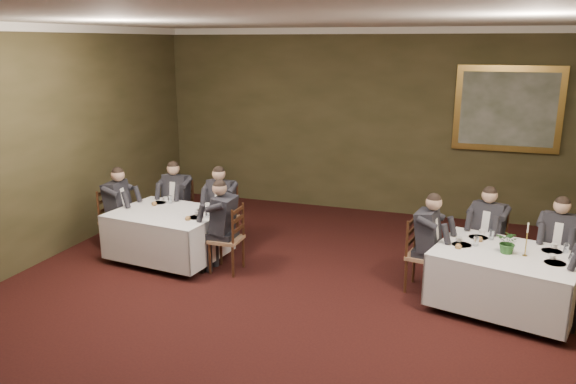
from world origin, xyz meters
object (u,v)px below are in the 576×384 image
Objects in this scene: diner_sec_endleft at (117,219)px; candlestick at (526,243)px; diner_main_backright at (556,258)px; chair_sec_endright at (227,252)px; diner_main_endleft at (424,254)px; painting at (508,109)px; chair_main_endleft at (422,270)px; table_second at (169,232)px; chair_main_backleft at (486,259)px; diner_sec_backleft at (178,210)px; centerpiece at (509,241)px; chair_sec_backleft at (179,223)px; diner_main_backleft at (487,244)px; diner_sec_backright at (222,217)px; chair_sec_backright at (223,230)px; diner_sec_endright at (226,237)px; table_main at (505,276)px; chair_sec_endleft at (117,232)px; chair_main_backright at (554,273)px.

diner_sec_endleft is 3.14× the size of candlestick.
chair_sec_endright is (-4.41, -0.68, -0.23)m from diner_main_backright.
diner_main_endleft is 3.86m from painting.
table_second is at bearing -78.75° from chair_main_endleft.
chair_main_backleft is 0.74× the size of diner_sec_backleft.
chair_sec_endright is at bearing 179.23° from centerpiece.
diner_main_endleft is 1.35× the size of chair_sec_backleft.
diner_main_backright is at bearing 59.02° from candlestick.
centerpiece is (1.01, -0.30, 0.64)m from chair_main_endleft.
diner_sec_backright is at bearing 19.51° from diner_main_backleft.
diner_sec_backleft reaches higher than chair_sec_backright.
painting reaches higher than diner_sec_endright.
diner_sec_endright is (-2.77, -0.25, 0.00)m from diner_main_endleft.
chair_main_endleft is (-1.02, 0.27, -0.17)m from table_main.
centerpiece is at bearing 83.77° from chair_sec_endleft.
diner_main_backright is at bearing -176.47° from chair_main_backleft.
diner_main_backleft is 1.14m from candlestick.
diner_main_backleft reaches higher than chair_sec_endright.
candlestick reaches higher than chair_sec_backleft.
diner_sec_endleft is at bearing 18.48° from diner_main_backright.
diner_sec_backright is at bearing 12.28° from chair_main_backright.
chair_main_backleft is at bearing 102.64° from table_main.
diner_sec_endleft is at bearing 26.04° from diner_main_backleft.
diner_sec_endright is (1.01, -0.12, 0.06)m from table_second.
chair_sec_endleft is at bearing -149.80° from painting.
diner_sec_endright is at bearing -6.73° from table_second.
diner_main_endleft is 1.00× the size of diner_sec_backright.
diner_sec_backleft reaches higher than chair_sec_endright.
diner_sec_backright is (-4.26, 0.90, 0.06)m from table_main.
chair_sec_backright and chair_sec_endright have the same top height.
diner_sec_endright is (1.35, -1.00, 0.23)m from chair_sec_backleft.
centerpiece is at bearing 82.48° from chair_main_endleft.
painting is at bearing 116.82° from chair_sec_endleft.
chair_sec_backright is at bearing 12.01° from diner_main_backright.
chair_main_endleft is 0.74× the size of diner_sec_backright.
chair_main_backleft is 4.05m from chair_sec_backright.
chair_main_backright is 1.00× the size of chair_sec_endleft.
chair_sec_backleft is at bearing -8.56° from diner_sec_backright.
chair_sec_endright is 5.53m from painting.
chair_main_backright is 1.72m from chair_main_endleft.
diner_main_backright is at bearing 90.00° from chair_main_backright.
chair_sec_backright is at bearing 174.69° from diner_sec_backleft.
painting is at bearing 116.86° from diner_sec_endleft.
diner_main_backleft is at bearing 138.61° from chair_main_endleft.
diner_sec_backleft is 5.44m from candlestick.
chair_sec_endleft is at bearing 48.69° from chair_sec_backleft.
chair_sec_endleft is 6.97m from painting.
painting reaches higher than diner_main_backleft.
diner_sec_endleft is (-5.59, -0.67, 0.00)m from diner_main_backleft.
chair_sec_endleft is at bearing 177.51° from table_main.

